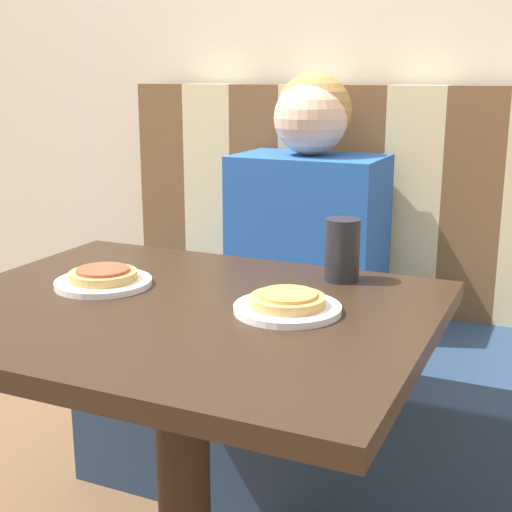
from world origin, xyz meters
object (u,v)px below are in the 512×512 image
(pizza_left, at_px, (103,275))
(drinking_cup, at_px, (342,250))
(pizza_right, at_px, (288,300))
(plate_right, at_px, (287,309))
(person, at_px, (309,209))
(plate_left, at_px, (103,283))

(pizza_left, relative_size, drinking_cup, 1.05)
(pizza_left, relative_size, pizza_right, 1.00)
(plate_right, relative_size, pizza_right, 1.43)
(person, xyz_separation_m, plate_left, (-0.19, -0.63, -0.05))
(plate_left, xyz_separation_m, pizza_left, (0.00, 0.00, 0.02))
(person, height_order, pizza_left, person)
(plate_right, bearing_deg, pizza_left, 180.00)
(drinking_cup, bearing_deg, person, 118.22)
(person, bearing_deg, plate_left, -106.92)
(pizza_right, height_order, drinking_cup, drinking_cup)
(pizza_left, height_order, pizza_right, same)
(plate_left, bearing_deg, pizza_right, 0.00)
(plate_right, bearing_deg, drinking_cup, 83.70)
(person, bearing_deg, drinking_cup, -61.78)
(person, bearing_deg, plate_right, -73.08)
(person, xyz_separation_m, drinking_cup, (0.22, -0.40, 0.00))
(person, relative_size, drinking_cup, 5.20)
(pizza_right, bearing_deg, drinking_cup, 83.70)
(person, height_order, plate_right, person)
(plate_left, relative_size, drinking_cup, 1.50)
(person, distance_m, pizza_left, 0.66)
(person, xyz_separation_m, plate_right, (0.19, -0.63, -0.05))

